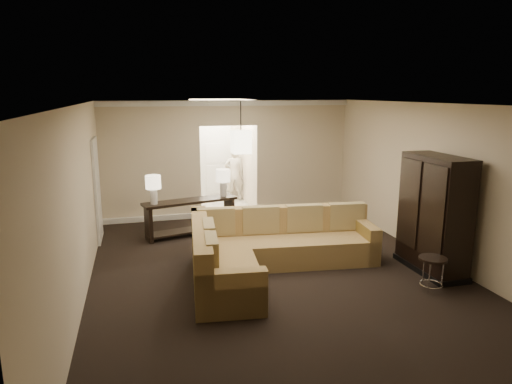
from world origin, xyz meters
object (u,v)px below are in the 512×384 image
object	(u,v)px
sectional_sofa	(266,249)
coffee_table	(285,248)
armoire	(434,217)
person	(234,171)
drink_table	(432,267)
console_table	(191,214)

from	to	relation	value
sectional_sofa	coffee_table	xyz separation A→B (m)	(0.51, 0.51, -0.20)
coffee_table	armoire	bearing A→B (deg)	-28.35
armoire	person	bearing A→B (deg)	109.78
armoire	drink_table	world-z (taller)	armoire
console_table	sectional_sofa	bearing A→B (deg)	-80.73
armoire	drink_table	distance (m)	1.02
console_table	armoire	xyz separation A→B (m)	(3.71, -3.03, 0.49)
drink_table	person	distance (m)	6.87
coffee_table	person	size ratio (longest dim) A/B	0.65
console_table	person	world-z (taller)	person
sectional_sofa	person	xyz separation A→B (m)	(0.57, 5.27, 0.45)
console_table	person	distance (m)	3.34
person	console_table	bearing A→B (deg)	68.70
armoire	drink_table	xyz separation A→B (m)	(-0.47, -0.70, -0.57)
sectional_sofa	drink_table	bearing A→B (deg)	-25.59
person	coffee_table	bearing A→B (deg)	96.13
drink_table	person	world-z (taller)	person
coffee_table	armoire	size ratio (longest dim) A/B	0.55
coffee_table	drink_table	bearing A→B (deg)	-47.40
armoire	person	world-z (taller)	armoire
armoire	drink_table	size ratio (longest dim) A/B	3.76
console_table	armoire	size ratio (longest dim) A/B	1.03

